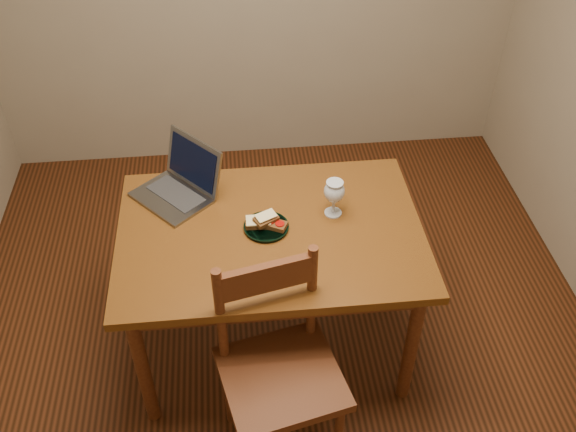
{
  "coord_description": "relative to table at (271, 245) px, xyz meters",
  "views": [
    {
      "loc": [
        -0.17,
        -2.04,
        2.59
      ],
      "look_at": [
        0.04,
        -0.02,
        0.8
      ],
      "focal_mm": 40.0,
      "sensor_mm": 36.0,
      "label": 1
    }
  ],
  "objects": [
    {
      "name": "milk_glass",
      "position": [
        0.28,
        0.08,
        0.17
      ],
      "size": [
        0.09,
        0.09,
        0.18
      ],
      "primitive_type": null,
      "color": "white",
      "rests_on": "table"
    },
    {
      "name": "laptop",
      "position": [
        -0.37,
        0.3,
        0.15
      ],
      "size": [
        0.45,
        0.45,
        0.24
      ],
      "rotation": [
        0.0,
        0.0,
        -0.84
      ],
      "color": "slate",
      "rests_on": "table"
    },
    {
      "name": "plate",
      "position": [
        -0.02,
        0.01,
        0.09
      ],
      "size": [
        0.19,
        0.19,
        0.02
      ],
      "primitive_type": "cylinder",
      "color": "black",
      "rests_on": "table"
    },
    {
      "name": "floor",
      "position": [
        0.04,
        0.04,
        -0.66
      ],
      "size": [
        3.2,
        3.2,
        0.02
      ],
      "primitive_type": "cube",
      "color": "black",
      "rests_on": "ground"
    },
    {
      "name": "table",
      "position": [
        0.0,
        0.0,
        0.0
      ],
      "size": [
        1.3,
        0.9,
        0.74
      ],
      "color": "#49220C",
      "rests_on": "floor"
    },
    {
      "name": "sandwich_top",
      "position": [
        -0.02,
        0.02,
        0.14
      ],
      "size": [
        0.12,
        0.1,
        0.03
      ],
      "primitive_type": null,
      "rotation": [
        0.0,
        0.0,
        0.54
      ],
      "color": "#381E0C",
      "rests_on": "plate"
    },
    {
      "name": "chair",
      "position": [
        -0.01,
        -0.53,
        -0.13
      ],
      "size": [
        0.54,
        0.52,
        0.48
      ],
      "rotation": [
        0.0,
        0.0,
        0.22
      ],
      "color": "#401B0D",
      "rests_on": "floor"
    },
    {
      "name": "sandwich_tomato",
      "position": [
        0.02,
        0.0,
        0.12
      ],
      "size": [
        0.11,
        0.1,
        0.03
      ],
      "primitive_type": null,
      "rotation": [
        0.0,
        0.0,
        -0.48
      ],
      "color": "#381E0C",
      "rests_on": "plate"
    },
    {
      "name": "sandwich_cheese",
      "position": [
        -0.05,
        0.02,
        0.12
      ],
      "size": [
        0.11,
        0.07,
        0.03
      ],
      "primitive_type": null,
      "rotation": [
        0.0,
        0.0,
        -0.06
      ],
      "color": "#381E0C",
      "rests_on": "plate"
    }
  ]
}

